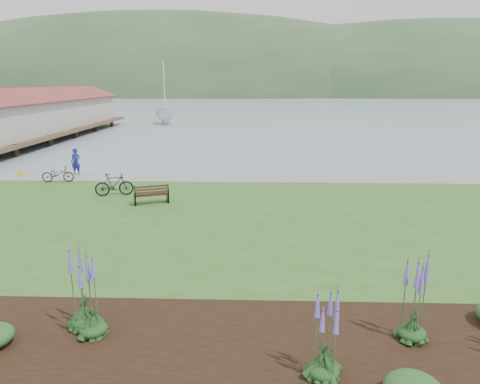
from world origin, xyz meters
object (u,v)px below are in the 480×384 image
object	(u,v)px
park_bench	(151,194)
person	(76,160)
bicycle_a	(58,174)
sailboat	(166,124)

from	to	relation	value
park_bench	person	world-z (taller)	person
bicycle_a	sailboat	xyz separation A→B (m)	(-1.57, 37.91, -0.85)
sailboat	person	bearing A→B (deg)	-109.91
park_bench	person	xyz separation A→B (m)	(-6.05, 6.16, 0.47)
person	bicycle_a	distance (m)	1.95
person	bicycle_a	world-z (taller)	person
person	sailboat	xyz separation A→B (m)	(-1.87, 36.05, -1.35)
park_bench	sailboat	world-z (taller)	sailboat
park_bench	bicycle_a	xyz separation A→B (m)	(-6.35, 4.29, -0.03)
park_bench	sailboat	bearing A→B (deg)	80.53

